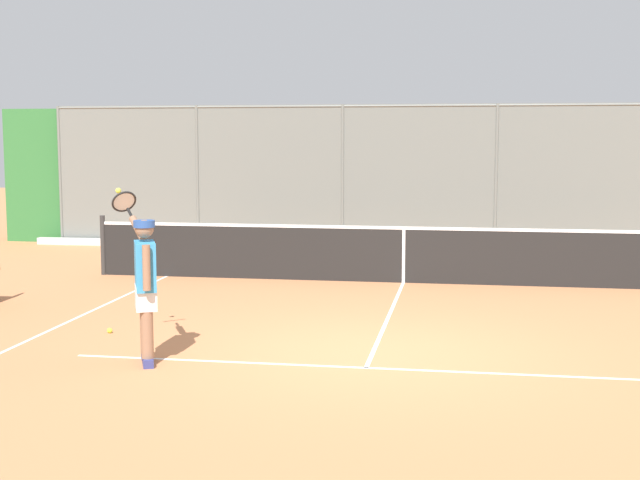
% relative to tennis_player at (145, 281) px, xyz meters
% --- Properties ---
extents(ground_plane, '(60.00, 60.00, 0.00)m').
position_rel_tennis_player_xyz_m(ground_plane, '(-2.40, -0.85, -0.91)').
color(ground_plane, '#C67A4C').
extents(court_line_markings, '(8.46, 10.22, 0.01)m').
position_rel_tennis_player_xyz_m(court_line_markings, '(-2.40, 0.12, -0.91)').
color(court_line_markings, white).
rests_on(court_line_markings, ground).
extents(fence_backdrop, '(19.48, 1.37, 3.17)m').
position_rel_tennis_player_xyz_m(fence_backdrop, '(-2.40, -10.67, 0.64)').
color(fence_backdrop, slate).
rests_on(fence_backdrop, ground).
extents(tennis_net, '(10.87, 0.09, 1.07)m').
position_rel_tennis_player_xyz_m(tennis_net, '(-2.40, -5.79, -0.42)').
color(tennis_net, '#2D2D2D').
rests_on(tennis_net, ground).
extents(tennis_player, '(0.85, 1.14, 1.87)m').
position_rel_tennis_player_xyz_m(tennis_player, '(0.00, 0.00, 0.00)').
color(tennis_player, navy).
rests_on(tennis_player, ground).
extents(tennis_ball_near_net, '(0.07, 0.07, 0.07)m').
position_rel_tennis_player_xyz_m(tennis_ball_near_net, '(0.99, -1.32, -0.88)').
color(tennis_ball_near_net, '#CCDB33').
rests_on(tennis_ball_near_net, ground).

